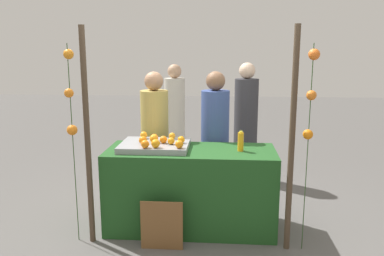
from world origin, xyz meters
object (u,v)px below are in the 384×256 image
(chalkboard_sign, at_px, (162,226))
(vendor_right, at_px, (215,146))
(vendor_left, at_px, (155,145))
(stall_counter, at_px, (191,189))
(orange_0, at_px, (145,144))
(juice_bottle, at_px, (241,142))
(orange_1, at_px, (171,141))

(chalkboard_sign, height_order, vendor_right, vendor_right)
(vendor_left, bearing_deg, stall_counter, -50.33)
(orange_0, xyz_separation_m, juice_bottle, (0.96, 0.19, -0.00))
(orange_1, bearing_deg, vendor_right, 53.99)
(vendor_left, bearing_deg, orange_1, -65.70)
(chalkboard_sign, bearing_deg, orange_0, 124.86)
(stall_counter, bearing_deg, vendor_left, 129.67)
(chalkboard_sign, bearing_deg, vendor_left, 102.54)
(stall_counter, xyz_separation_m, orange_0, (-0.44, -0.21, 0.54))
(juice_bottle, height_order, vendor_left, vendor_left)
(stall_counter, height_order, vendor_left, vendor_left)
(orange_0, relative_size, vendor_right, 0.05)
(orange_0, distance_m, chalkboard_sign, 0.82)
(stall_counter, distance_m, orange_0, 0.73)
(orange_0, bearing_deg, chalkboard_sign, -55.14)
(vendor_left, bearing_deg, vendor_right, -0.21)
(stall_counter, xyz_separation_m, juice_bottle, (0.52, -0.02, 0.53))
(orange_0, relative_size, chalkboard_sign, 0.17)
(orange_0, height_order, juice_bottle, juice_bottle)
(orange_1, bearing_deg, juice_bottle, 1.12)
(orange_1, xyz_separation_m, juice_bottle, (0.72, 0.01, 0.00))
(stall_counter, xyz_separation_m, vendor_left, (-0.48, 0.58, 0.33))
(stall_counter, distance_m, vendor_right, 0.71)
(vendor_right, bearing_deg, orange_1, -126.01)
(stall_counter, bearing_deg, juice_bottle, -2.16)
(juice_bottle, xyz_separation_m, vendor_right, (-0.28, 0.60, -0.20))
(stall_counter, relative_size, vendor_right, 1.07)
(chalkboard_sign, distance_m, vendor_left, 1.23)
(stall_counter, relative_size, orange_1, 24.03)
(chalkboard_sign, relative_size, vendor_right, 0.30)
(juice_bottle, bearing_deg, orange_0, -168.94)
(juice_bottle, relative_size, vendor_left, 0.13)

